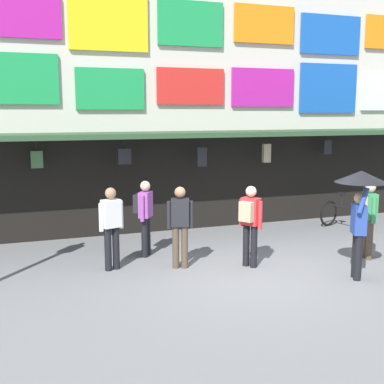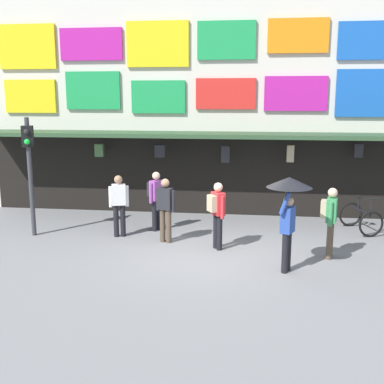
# 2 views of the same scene
# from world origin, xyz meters

# --- Properties ---
(ground_plane) EXTENTS (80.00, 80.00, 0.00)m
(ground_plane) POSITION_xyz_m (0.00, 0.00, 0.00)
(ground_plane) COLOR slate
(shopfront) EXTENTS (18.00, 2.60, 8.00)m
(shopfront) POSITION_xyz_m (-0.00, 4.57, 3.96)
(shopfront) COLOR beige
(shopfront) RESTS_ON ground
(bicycle_parked) EXTENTS (1.04, 1.32, 1.05)m
(bicycle_parked) POSITION_xyz_m (3.92, 2.47, 0.39)
(bicycle_parked) COLOR black
(bicycle_parked) RESTS_ON ground
(pedestrian_in_white) EXTENTS (0.51, 0.32, 1.68)m
(pedestrian_in_white) POSITION_xyz_m (-1.33, 0.79, 0.95)
(pedestrian_in_white) COLOR brown
(pedestrian_in_white) RESTS_ON ground
(pedestrian_with_umbrella) EXTENTS (0.96, 0.96, 2.08)m
(pedestrian_with_umbrella) POSITION_xyz_m (1.64, -0.94, 1.64)
(pedestrian_with_umbrella) COLOR black
(pedestrian_with_umbrella) RESTS_ON ground
(pedestrian_in_green) EXTENTS (0.51, 0.32, 1.68)m
(pedestrian_in_green) POSITION_xyz_m (-2.66, 1.14, 0.95)
(pedestrian_in_green) COLOR black
(pedestrian_in_green) RESTS_ON ground
(pedestrian_in_purple) EXTENTS (0.47, 0.48, 1.68)m
(pedestrian_in_purple) POSITION_xyz_m (-1.80, 1.86, 0.98)
(pedestrian_in_purple) COLOR black
(pedestrian_in_purple) RESTS_ON ground
(pedestrian_in_red) EXTENTS (0.47, 0.48, 1.68)m
(pedestrian_in_red) POSITION_xyz_m (0.03, 0.39, 0.98)
(pedestrian_in_red) COLOR black
(pedestrian_in_red) RESTS_ON ground
(pedestrian_in_black) EXTENTS (0.42, 0.52, 1.68)m
(pedestrian_in_black) POSITION_xyz_m (2.69, 0.08, 0.98)
(pedestrian_in_black) COLOR brown
(pedestrian_in_black) RESTS_ON ground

